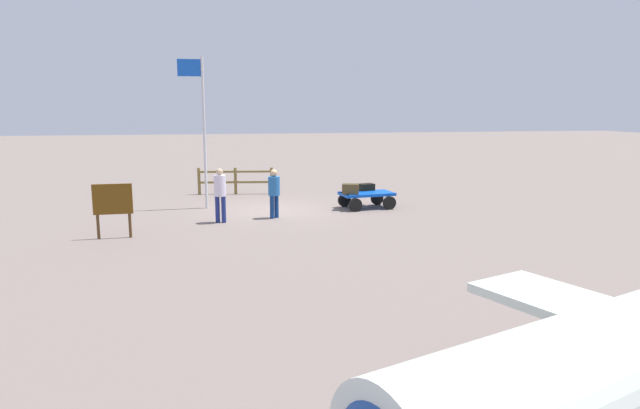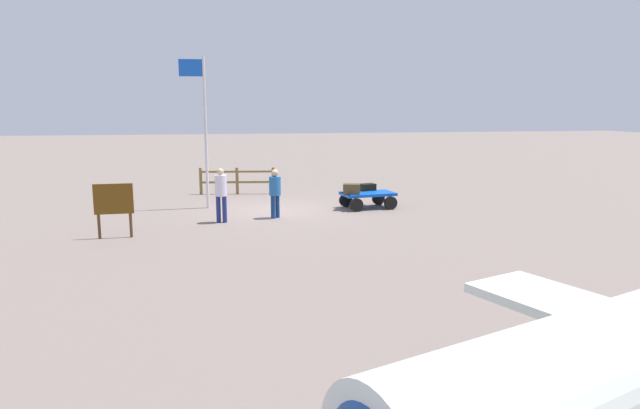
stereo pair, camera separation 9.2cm
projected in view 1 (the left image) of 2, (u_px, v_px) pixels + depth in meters
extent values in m
plane|color=#73645D|center=(276.00, 210.00, 19.70)|extent=(120.00, 120.00, 0.00)
cube|color=blue|center=(367.00, 194.00, 20.04)|extent=(1.98, 1.25, 0.10)
cube|color=blue|center=(344.00, 195.00, 19.76)|extent=(0.20, 0.97, 0.10)
cylinder|color=black|center=(355.00, 205.00, 19.38)|extent=(0.49, 0.18, 0.47)
cylinder|color=black|center=(344.00, 200.00, 20.38)|extent=(0.49, 0.18, 0.47)
cylinder|color=black|center=(389.00, 203.00, 19.79)|extent=(0.49, 0.18, 0.47)
cylinder|color=black|center=(377.00, 198.00, 20.78)|extent=(0.49, 0.18, 0.47)
cube|color=black|center=(366.00, 187.00, 20.48)|extent=(0.62, 0.49, 0.25)
cube|color=#493B22|center=(350.00, 189.00, 19.64)|extent=(0.67, 0.53, 0.36)
cylinder|color=navy|center=(277.00, 206.00, 18.31)|extent=(0.14, 0.14, 0.75)
cylinder|color=navy|center=(272.00, 207.00, 18.16)|extent=(0.14, 0.14, 0.75)
cylinder|color=#2361A7|center=(274.00, 186.00, 18.12)|extent=(0.53, 0.53, 0.62)
sphere|color=tan|center=(274.00, 173.00, 18.05)|extent=(0.23, 0.23, 0.23)
cylinder|color=navy|center=(224.00, 209.00, 17.51)|extent=(0.14, 0.14, 0.85)
cylinder|color=navy|center=(218.00, 209.00, 17.53)|extent=(0.14, 0.14, 0.85)
cylinder|color=silver|center=(220.00, 186.00, 17.39)|extent=(0.47, 0.47, 0.66)
sphere|color=tan|center=(219.00, 172.00, 17.32)|extent=(0.21, 0.21, 0.21)
cylinder|color=black|center=(624.00, 375.00, 7.07)|extent=(0.45, 0.25, 0.44)
cylinder|color=silver|center=(204.00, 134.00, 19.69)|extent=(0.10, 0.10, 5.32)
cube|color=blue|center=(189.00, 68.00, 19.22)|extent=(0.79, 0.06, 0.58)
cylinder|color=#4C3319|center=(130.00, 226.00, 15.50)|extent=(0.08, 0.08, 0.68)
cylinder|color=#4C3319|center=(98.00, 227.00, 15.32)|extent=(0.08, 0.08, 0.68)
cube|color=#5F3C0F|center=(113.00, 199.00, 15.28)|extent=(1.05, 0.09, 0.84)
cylinder|color=brown|center=(272.00, 181.00, 23.39)|extent=(0.12, 0.12, 1.11)
cylinder|color=brown|center=(236.00, 181.00, 23.30)|extent=(0.12, 0.12, 1.11)
cylinder|color=brown|center=(199.00, 181.00, 23.20)|extent=(0.12, 0.12, 1.11)
cube|color=brown|center=(235.00, 172.00, 23.23)|extent=(2.99, 0.48, 0.08)
cube|color=brown|center=(236.00, 182.00, 23.31)|extent=(2.99, 0.48, 0.08)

